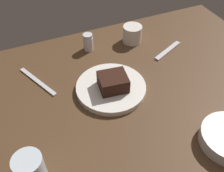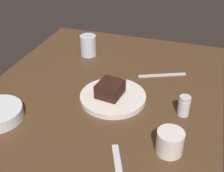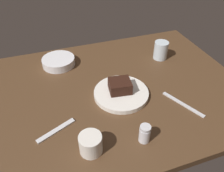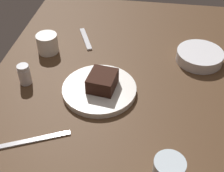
{
  "view_description": "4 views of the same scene",
  "coord_description": "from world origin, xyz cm",
  "px_view_note": "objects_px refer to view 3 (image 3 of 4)",
  "views": [
    {
      "loc": [
        -28.38,
        -50.62,
        64.03
      ],
      "look_at": [
        -4.27,
        4.75,
        5.15
      ],
      "focal_mm": 41.84,
      "sensor_mm": 36.0,
      "label": 1
    },
    {
      "loc": [
        74.97,
        30.74,
        62.13
      ],
      "look_at": [
        -5.55,
        4.53,
        7.71
      ],
      "focal_mm": 46.98,
      "sensor_mm": 36.0,
      "label": 2
    },
    {
      "loc": [
        22.12,
        70.64,
        65.36
      ],
      "look_at": [
        -0.68,
        4.32,
        8.2
      ],
      "focal_mm": 35.8,
      "sensor_mm": 36.0,
      "label": 3
    },
    {
      "loc": [
        -73.73,
        -9.2,
        67.29
      ],
      "look_at": [
        -5.07,
        1.2,
        6.5
      ],
      "focal_mm": 49.27,
      "sensor_mm": 36.0,
      "label": 4
    }
  ],
  "objects_px": {
    "dessert_plate": "(121,93)",
    "butter_knife": "(183,104)",
    "side_bowl": "(59,62)",
    "water_glass": "(161,50)",
    "salt_shaker": "(145,134)",
    "dessert_spoon": "(56,131)",
    "chocolate_cake_slice": "(120,86)",
    "coffee_cup": "(91,144)"
  },
  "relations": [
    {
      "from": "chocolate_cake_slice",
      "to": "water_glass",
      "type": "bearing_deg",
      "value": -146.14
    },
    {
      "from": "salt_shaker",
      "to": "dessert_plate",
      "type": "bearing_deg",
      "value": -92.06
    },
    {
      "from": "water_glass",
      "to": "coffee_cup",
      "type": "relative_size",
      "value": 1.22
    },
    {
      "from": "water_glass",
      "to": "dessert_plate",
      "type": "bearing_deg",
      "value": 35.38
    },
    {
      "from": "salt_shaker",
      "to": "coffee_cup",
      "type": "xyz_separation_m",
      "value": [
        0.18,
        -0.02,
        0.0
      ]
    },
    {
      "from": "salt_shaker",
      "to": "side_bowl",
      "type": "xyz_separation_m",
      "value": [
        0.2,
        -0.56,
        -0.01
      ]
    },
    {
      "from": "water_glass",
      "to": "butter_knife",
      "type": "xyz_separation_m",
      "value": [
        0.08,
        0.34,
        -0.04
      ]
    },
    {
      "from": "side_bowl",
      "to": "butter_knife",
      "type": "xyz_separation_m",
      "value": [
        -0.43,
        0.45,
        -0.02
      ]
    },
    {
      "from": "chocolate_cake_slice",
      "to": "side_bowl",
      "type": "xyz_separation_m",
      "value": [
        0.21,
        -0.31,
        -0.02
      ]
    },
    {
      "from": "chocolate_cake_slice",
      "to": "dessert_plate",
      "type": "bearing_deg",
      "value": 106.84
    },
    {
      "from": "dessert_spoon",
      "to": "salt_shaker",
      "type": "bearing_deg",
      "value": -49.9
    },
    {
      "from": "salt_shaker",
      "to": "side_bowl",
      "type": "distance_m",
      "value": 0.59
    },
    {
      "from": "coffee_cup",
      "to": "dessert_spoon",
      "type": "xyz_separation_m",
      "value": [
        0.1,
        -0.12,
        -0.03
      ]
    },
    {
      "from": "dessert_spoon",
      "to": "side_bowl",
      "type": "bearing_deg",
      "value": 56.19
    },
    {
      "from": "chocolate_cake_slice",
      "to": "coffee_cup",
      "type": "relative_size",
      "value": 1.18
    },
    {
      "from": "dessert_plate",
      "to": "butter_knife",
      "type": "relative_size",
      "value": 1.2
    },
    {
      "from": "water_glass",
      "to": "dessert_spoon",
      "type": "bearing_deg",
      "value": 28.52
    },
    {
      "from": "water_glass",
      "to": "coffee_cup",
      "type": "height_order",
      "value": "water_glass"
    },
    {
      "from": "coffee_cup",
      "to": "water_glass",
      "type": "bearing_deg",
      "value": -138.21
    },
    {
      "from": "chocolate_cake_slice",
      "to": "butter_knife",
      "type": "height_order",
      "value": "chocolate_cake_slice"
    },
    {
      "from": "water_glass",
      "to": "side_bowl",
      "type": "distance_m",
      "value": 0.52
    },
    {
      "from": "salt_shaker",
      "to": "dessert_spoon",
      "type": "height_order",
      "value": "salt_shaker"
    },
    {
      "from": "chocolate_cake_slice",
      "to": "butter_knife",
      "type": "xyz_separation_m",
      "value": [
        -0.22,
        0.14,
        -0.04
      ]
    },
    {
      "from": "chocolate_cake_slice",
      "to": "salt_shaker",
      "type": "distance_m",
      "value": 0.25
    },
    {
      "from": "salt_shaker",
      "to": "butter_knife",
      "type": "height_order",
      "value": "salt_shaker"
    },
    {
      "from": "side_bowl",
      "to": "coffee_cup",
      "type": "distance_m",
      "value": 0.54
    },
    {
      "from": "dessert_plate",
      "to": "butter_knife",
      "type": "height_order",
      "value": "dessert_plate"
    },
    {
      "from": "dessert_spoon",
      "to": "chocolate_cake_slice",
      "type": "bearing_deg",
      "value": -1.69
    },
    {
      "from": "water_glass",
      "to": "dessert_spoon",
      "type": "relative_size",
      "value": 0.61
    },
    {
      "from": "dessert_plate",
      "to": "dessert_spoon",
      "type": "distance_m",
      "value": 0.31
    },
    {
      "from": "side_bowl",
      "to": "salt_shaker",
      "type": "bearing_deg",
      "value": 110.13
    },
    {
      "from": "salt_shaker",
      "to": "water_glass",
      "type": "height_order",
      "value": "water_glass"
    },
    {
      "from": "salt_shaker",
      "to": "dessert_spoon",
      "type": "xyz_separation_m",
      "value": [
        0.28,
        -0.14,
        -0.03
      ]
    },
    {
      "from": "dessert_plate",
      "to": "chocolate_cake_slice",
      "type": "distance_m",
      "value": 0.04
    },
    {
      "from": "side_bowl",
      "to": "coffee_cup",
      "type": "height_order",
      "value": "coffee_cup"
    },
    {
      "from": "chocolate_cake_slice",
      "to": "butter_knife",
      "type": "relative_size",
      "value": 0.47
    },
    {
      "from": "dessert_plate",
      "to": "chocolate_cake_slice",
      "type": "height_order",
      "value": "chocolate_cake_slice"
    },
    {
      "from": "chocolate_cake_slice",
      "to": "side_bowl",
      "type": "bearing_deg",
      "value": -55.54
    },
    {
      "from": "dessert_spoon",
      "to": "water_glass",
      "type": "bearing_deg",
      "value": 4.58
    },
    {
      "from": "dessert_spoon",
      "to": "dessert_plate",
      "type": "bearing_deg",
      "value": -3.57
    },
    {
      "from": "dessert_plate",
      "to": "dessert_spoon",
      "type": "relative_size",
      "value": 1.53
    },
    {
      "from": "dessert_spoon",
      "to": "butter_knife",
      "type": "bearing_deg",
      "value": -27.25
    }
  ]
}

